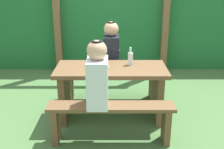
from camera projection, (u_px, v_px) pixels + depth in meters
ground_plane at (112, 117)px, 3.74m from camera, size 12.00×12.00×0.00m
hedge_backdrop at (112, 24)px, 5.69m from camera, size 6.40×0.80×1.70m
pergola_post_left at (58, 13)px, 5.07m from camera, size 0.12×0.12×2.29m
pergola_post_right at (167, 13)px, 5.06m from camera, size 0.12×0.12×2.29m
picnic_table at (112, 84)px, 3.57m from camera, size 1.40×0.64×0.70m
bench_near at (112, 116)px, 3.08m from camera, size 1.40×0.24×0.46m
bench_far at (112, 79)px, 4.17m from camera, size 1.40×0.24×0.46m
person_white_shirt at (98, 76)px, 2.92m from camera, size 0.25×0.35×0.72m
person_black_coat at (112, 49)px, 4.01m from camera, size 0.25×0.35×0.72m
drinking_glass at (97, 63)px, 3.52m from camera, size 0.08×0.08×0.09m
bottle_left at (131, 58)px, 3.57m from camera, size 0.07×0.07×0.23m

